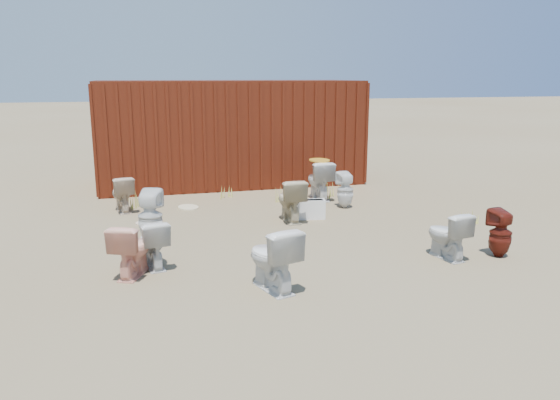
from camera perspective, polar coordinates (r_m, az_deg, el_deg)
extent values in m
plane|color=brown|center=(8.38, 1.08, -4.55)|extent=(100.00, 100.00, 0.00)
cube|color=#4A140C|center=(13.13, -5.31, 7.09)|extent=(6.00, 2.40, 2.40)
imported|color=silver|center=(7.47, -13.16, -4.45)|extent=(0.48, 0.70, 0.66)
imported|color=#FCAC91|center=(7.22, -15.21, -5.00)|extent=(0.64, 0.78, 0.70)
imported|color=white|center=(6.50, -0.80, -6.09)|extent=(0.64, 0.87, 0.79)
imported|color=#5B190F|center=(8.29, 22.04, -3.24)|extent=(0.35, 0.36, 0.69)
imported|color=silver|center=(7.97, 17.08, -3.50)|extent=(0.49, 0.72, 0.68)
imported|color=white|center=(8.55, -13.40, -1.67)|extent=(0.47, 0.48, 0.83)
imported|color=#CDB396|center=(10.66, -16.19, 0.62)|extent=(0.50, 0.73, 0.68)
imported|color=#BFB08C|center=(9.55, 1.09, 0.00)|extent=(0.43, 0.75, 0.76)
imported|color=white|center=(11.28, 4.10, 2.08)|extent=(0.46, 0.80, 0.81)
imported|color=white|center=(10.61, 6.83, 1.05)|extent=(0.34, 0.35, 0.70)
ellipsoid|color=gold|center=(11.21, 4.14, 4.17)|extent=(0.41, 0.51, 0.02)
cube|color=white|center=(9.77, 3.25, -0.97)|extent=(0.53, 0.29, 0.35)
ellipsoid|color=beige|center=(10.74, -9.56, -0.76)|extent=(0.48, 0.57, 0.02)
ellipsoid|color=beige|center=(9.70, -13.62, -2.41)|extent=(0.59, 0.58, 0.02)
cone|color=#BBB94A|center=(10.92, -15.34, 0.01)|extent=(0.36, 0.36, 0.33)
cone|color=#BBB94A|center=(11.08, 0.23, 0.60)|extent=(0.32, 0.32, 0.31)
cone|color=#BBB94A|center=(11.60, 5.28, 1.13)|extent=(0.36, 0.36, 0.32)
cone|color=#BBB94A|center=(11.49, -5.68, 0.84)|extent=(0.30, 0.30, 0.25)
cone|color=#BBB94A|center=(12.09, 4.29, 1.57)|extent=(0.34, 0.34, 0.30)
cone|color=#BBB94A|center=(10.01, 19.37, -1.71)|extent=(0.28, 0.28, 0.23)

